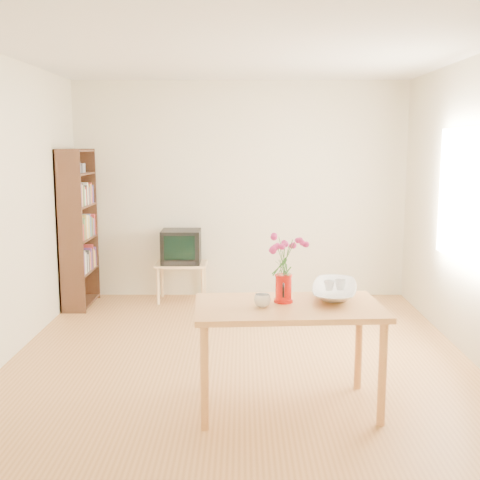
{
  "coord_description": "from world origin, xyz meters",
  "views": [
    {
      "loc": [
        0.01,
        -5.03,
        1.85
      ],
      "look_at": [
        0.0,
        0.3,
        1.0
      ],
      "focal_mm": 45.0,
      "sensor_mm": 36.0,
      "label": 1
    }
  ],
  "objects_px": {
    "pitcher": "(283,290)",
    "bowl": "(335,265)",
    "mug": "(262,301)",
    "television": "(181,246)",
    "table": "(288,318)"
  },
  "relations": [
    {
      "from": "table",
      "to": "television",
      "type": "height_order",
      "value": "television"
    },
    {
      "from": "mug",
      "to": "television",
      "type": "relative_size",
      "value": 0.24
    },
    {
      "from": "television",
      "to": "mug",
      "type": "bearing_deg",
      "value": -74.84
    },
    {
      "from": "pitcher",
      "to": "bowl",
      "type": "bearing_deg",
      "value": 30.27
    },
    {
      "from": "pitcher",
      "to": "television",
      "type": "height_order",
      "value": "pitcher"
    },
    {
      "from": "table",
      "to": "bowl",
      "type": "relative_size",
      "value": 2.77
    },
    {
      "from": "mug",
      "to": "television",
      "type": "height_order",
      "value": "television"
    },
    {
      "from": "table",
      "to": "television",
      "type": "relative_size",
      "value": 2.91
    },
    {
      "from": "mug",
      "to": "pitcher",
      "type": "bearing_deg",
      "value": -144.21
    },
    {
      "from": "pitcher",
      "to": "television",
      "type": "distance_m",
      "value": 3.07
    },
    {
      "from": "pitcher",
      "to": "television",
      "type": "relative_size",
      "value": 0.46
    },
    {
      "from": "mug",
      "to": "television",
      "type": "distance_m",
      "value": 3.15
    },
    {
      "from": "table",
      "to": "pitcher",
      "type": "height_order",
      "value": "pitcher"
    },
    {
      "from": "table",
      "to": "bowl",
      "type": "height_order",
      "value": "bowl"
    },
    {
      "from": "table",
      "to": "pitcher",
      "type": "bearing_deg",
      "value": 109.86
    }
  ]
}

